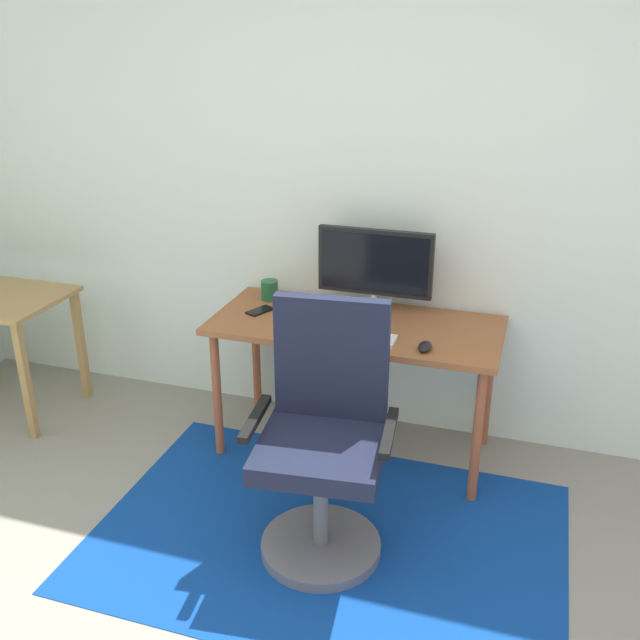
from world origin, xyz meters
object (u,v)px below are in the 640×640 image
at_px(keyboard, 349,336).
at_px(cell_phone, 260,311).
at_px(office_chair, 324,449).
at_px(coffee_cup, 270,290).
at_px(desk, 355,337).
at_px(monitor, 375,265).
at_px(computer_mouse, 425,346).

relative_size(keyboard, cell_phone, 3.07).
distance_m(keyboard, office_chair, 0.61).
bearing_deg(cell_phone, keyboard, 5.66).
height_order(keyboard, coffee_cup, coffee_cup).
relative_size(cell_phone, office_chair, 0.13).
height_order(desk, office_chair, office_chair).
xyz_separation_m(monitor, keyboard, (-0.03, -0.35, -0.23)).
height_order(keyboard, computer_mouse, computer_mouse).
distance_m(keyboard, coffee_cup, 0.63).
relative_size(monitor, computer_mouse, 5.46).
bearing_deg(desk, keyboard, -84.97).
relative_size(monitor, keyboard, 1.32).
height_order(computer_mouse, office_chair, office_chair).
xyz_separation_m(desk, computer_mouse, (0.37, -0.21, 0.09)).
bearing_deg(keyboard, monitor, 85.12).
distance_m(cell_phone, office_chair, 0.96).
bearing_deg(office_chair, monitor, 85.45).
xyz_separation_m(desk, monitor, (0.05, 0.17, 0.31)).
bearing_deg(office_chair, desk, 89.44).
height_order(monitor, keyboard, monitor).
bearing_deg(keyboard, office_chair, -84.11).
xyz_separation_m(desk, keyboard, (0.02, -0.18, 0.08)).
bearing_deg(coffee_cup, computer_mouse, -23.18).
bearing_deg(monitor, coffee_cup, -179.94).
relative_size(computer_mouse, cell_phone, 0.74).
distance_m(keyboard, computer_mouse, 0.36).
distance_m(desk, cell_phone, 0.50).
height_order(coffee_cup, cell_phone, coffee_cup).
bearing_deg(computer_mouse, desk, 150.80).
distance_m(monitor, keyboard, 0.43).
height_order(keyboard, office_chair, office_chair).
bearing_deg(office_chair, keyboard, 89.65).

